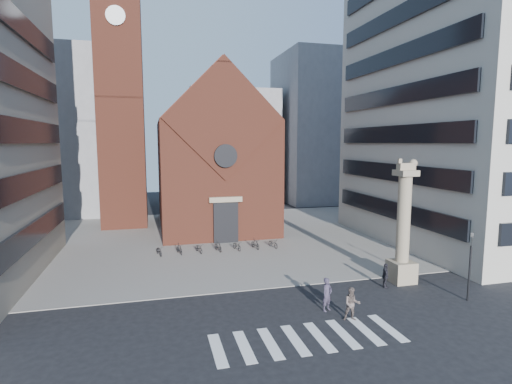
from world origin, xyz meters
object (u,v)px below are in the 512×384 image
(traffic_light, at_px, (470,265))
(scooter_0, at_px, (159,251))
(lion_column, at_px, (403,234))
(pedestrian_1, at_px, (352,304))
(pedestrian_2, at_px, (386,276))
(pedestrian_0, at_px, (327,294))

(traffic_light, xyz_separation_m, scooter_0, (-18.39, 14.93, -1.83))
(traffic_light, bearing_deg, lion_column, 116.46)
(scooter_0, bearing_deg, pedestrian_1, -71.90)
(lion_column, relative_size, scooter_0, 5.63)
(pedestrian_2, distance_m, scooter_0, 18.75)
(pedestrian_1, relative_size, scooter_0, 1.21)
(lion_column, distance_m, pedestrian_2, 3.23)
(pedestrian_0, height_order, pedestrian_1, pedestrian_0)
(lion_column, distance_m, traffic_light, 4.62)
(lion_column, bearing_deg, scooter_0, 146.33)
(pedestrian_0, height_order, pedestrian_2, pedestrian_0)
(pedestrian_0, bearing_deg, pedestrian_2, -4.83)
(pedestrian_1, xyz_separation_m, scooter_0, (-10.08, 15.61, -0.48))
(lion_column, height_order, scooter_0, lion_column)
(pedestrian_0, distance_m, pedestrian_1, 1.71)
(pedestrian_1, distance_m, scooter_0, 18.59)
(scooter_0, bearing_deg, traffic_light, -53.82)
(lion_column, distance_m, scooter_0, 19.94)
(pedestrian_0, relative_size, scooter_0, 1.28)
(scooter_0, bearing_deg, lion_column, -48.43)
(traffic_light, relative_size, scooter_0, 2.79)
(traffic_light, height_order, scooter_0, traffic_light)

